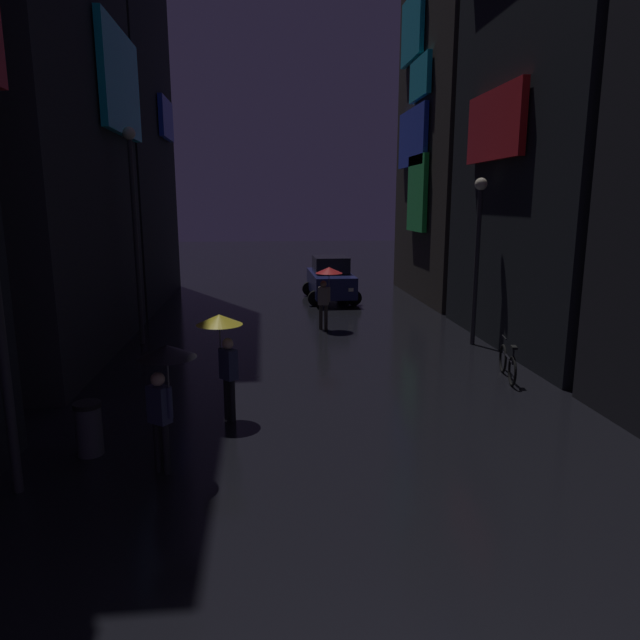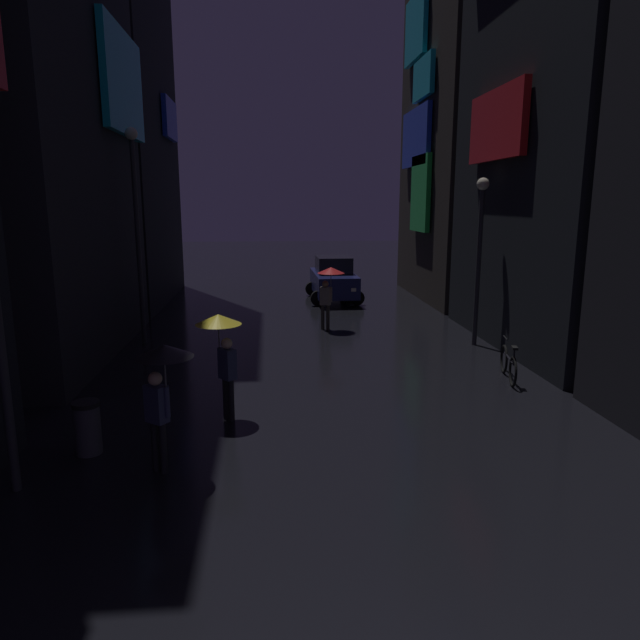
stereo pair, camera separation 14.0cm
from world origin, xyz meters
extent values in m
cube|color=#19D8F2|center=(-5.35, 15.45, 7.68)|extent=(0.20, 4.29, 2.98)
cube|color=#264CF9|center=(-5.35, 23.68, 7.77)|extent=(0.20, 2.77, 1.68)
cube|color=black|center=(7.50, 13.24, 8.46)|extent=(4.00, 8.48, 16.92)
cube|color=red|center=(5.35, 13.52, 6.38)|extent=(0.20, 3.73, 1.95)
cube|color=#2D2826|center=(7.50, 22.08, 7.53)|extent=(4.00, 8.15, 15.05)
cube|color=#26E54C|center=(5.35, 21.55, 4.59)|extent=(0.20, 2.53, 3.19)
cube|color=#264CF9|center=(5.35, 22.63, 6.99)|extent=(0.20, 4.17, 2.44)
cube|color=#19D8F2|center=(5.35, 21.70, 9.26)|extent=(0.20, 2.70, 1.61)
cube|color=#19D8F2|center=(5.35, 23.23, 11.61)|extent=(0.20, 3.16, 2.71)
cylinder|color=#38332D|center=(0.62, 15.90, 0.42)|extent=(0.12, 0.12, 0.85)
cylinder|color=#38332D|center=(0.79, 15.84, 0.42)|extent=(0.12, 0.12, 0.85)
cube|color=gray|center=(0.71, 15.87, 1.15)|extent=(0.39, 0.32, 0.60)
sphere|color=#9E7051|center=(0.71, 15.87, 1.56)|extent=(0.22, 0.22, 0.22)
cylinder|color=gray|center=(0.89, 15.86, 1.20)|extent=(0.09, 0.09, 0.50)
cylinder|color=slate|center=(0.89, 15.86, 1.53)|extent=(0.02, 0.02, 0.77)
cone|color=red|center=(0.89, 15.86, 2.02)|extent=(0.90, 0.90, 0.20)
cylinder|color=black|center=(-1.94, 7.87, 0.42)|extent=(0.12, 0.12, 0.85)
cylinder|color=black|center=(-2.06, 8.00, 0.42)|extent=(0.12, 0.12, 0.85)
cube|color=#333859|center=(-2.00, 7.93, 1.15)|extent=(0.39, 0.40, 0.60)
sphere|color=beige|center=(-2.00, 7.93, 1.56)|extent=(0.22, 0.22, 0.22)
cylinder|color=#333859|center=(-2.15, 8.04, 1.20)|extent=(0.09, 0.09, 0.50)
cylinder|color=slate|center=(-2.15, 8.04, 1.53)|extent=(0.02, 0.02, 0.77)
cone|color=yellow|center=(-2.15, 8.04, 2.02)|extent=(0.90, 0.90, 0.20)
cylinder|color=black|center=(-3.02, 5.83, 0.42)|extent=(0.12, 0.12, 0.85)
cylinder|color=black|center=(-2.88, 5.72, 0.42)|extent=(0.12, 0.12, 0.85)
cube|color=#333859|center=(-2.95, 5.78, 1.15)|extent=(0.40, 0.38, 0.60)
sphere|color=beige|center=(-2.95, 5.78, 1.56)|extent=(0.22, 0.22, 0.22)
cylinder|color=#333859|center=(-2.78, 5.71, 1.20)|extent=(0.09, 0.09, 0.50)
cylinder|color=slate|center=(-2.78, 5.71, 1.53)|extent=(0.02, 0.02, 0.77)
cone|color=black|center=(-2.78, 5.71, 2.02)|extent=(0.90, 0.90, 0.20)
torus|color=black|center=(4.72, 10.52, 0.36)|extent=(0.21, 0.72, 0.72)
torus|color=black|center=(4.48, 9.44, 0.36)|extent=(0.21, 0.72, 0.72)
cylinder|color=black|center=(4.60, 9.98, 0.54)|extent=(0.26, 0.99, 0.05)
cylinder|color=black|center=(4.48, 9.44, 0.71)|extent=(0.04, 0.04, 0.40)
cube|color=black|center=(4.48, 9.44, 0.93)|extent=(0.17, 0.26, 0.06)
cylinder|color=black|center=(4.72, 10.52, 0.91)|extent=(0.13, 0.45, 0.03)
cube|color=navy|center=(1.64, 21.66, 0.77)|extent=(1.77, 4.13, 0.90)
cube|color=black|center=(1.64, 21.66, 1.57)|extent=(1.47, 1.87, 0.70)
cylinder|color=black|center=(2.47, 20.34, 0.32)|extent=(0.64, 0.23, 0.64)
cylinder|color=black|center=(0.85, 20.32, 0.32)|extent=(0.64, 0.23, 0.64)
cylinder|color=black|center=(2.43, 23.01, 0.32)|extent=(0.64, 0.23, 0.64)
cylinder|color=black|center=(0.81, 22.98, 0.32)|extent=(0.64, 0.23, 0.64)
cube|color=white|center=(2.22, 19.60, 0.77)|extent=(0.20, 0.06, 0.14)
cube|color=white|center=(1.12, 19.58, 0.77)|extent=(0.20, 0.06, 0.14)
cylinder|color=#2D2D33|center=(-5.00, 14.49, 2.99)|extent=(0.14, 0.14, 5.97)
sphere|color=#F9EFCC|center=(-5.00, 14.49, 6.15)|extent=(0.36, 0.36, 0.36)
cylinder|color=#2D2D33|center=(5.00, 13.39, 2.28)|extent=(0.14, 0.14, 4.57)
sphere|color=#F9EFCC|center=(5.00, 13.39, 4.75)|extent=(0.36, 0.36, 0.36)
cylinder|color=#3F3F47|center=(-4.30, 6.60, 0.42)|extent=(0.44, 0.44, 0.85)
cylinder|color=black|center=(-4.30, 6.60, 0.89)|extent=(0.46, 0.46, 0.08)
camera|label=1|loc=(-1.30, -2.87, 4.25)|focal=32.00mm
camera|label=2|loc=(-1.16, -2.88, 4.25)|focal=32.00mm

